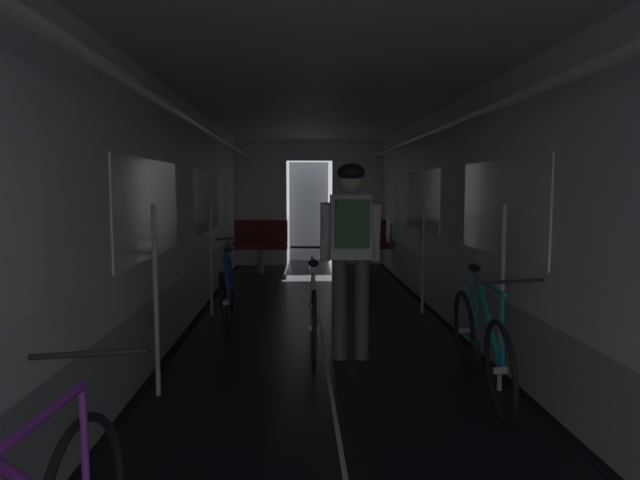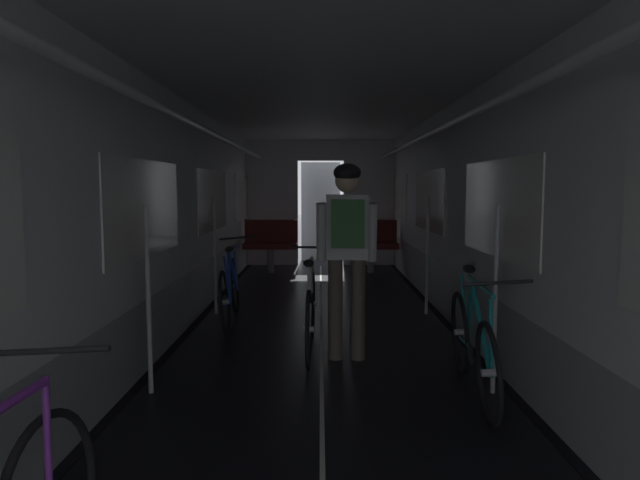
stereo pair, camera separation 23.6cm
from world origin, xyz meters
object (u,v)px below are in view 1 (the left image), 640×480
bench_seat_far_left (261,241)px  person_cyclist_aisle (351,239)px  bicycle_white_in_aisle (313,310)px  bicycle_teal (480,341)px  bench_seat_far_right (360,241)px  bicycle_blue (228,290)px

bench_seat_far_left → person_cyclist_aisle: (1.12, -5.17, 0.50)m
person_cyclist_aisle → bicycle_white_in_aisle: 0.80m
bicycle_teal → person_cyclist_aisle: person_cyclist_aisle is taller
bench_seat_far_right → bicycle_blue: bench_seat_far_right is taller
bicycle_teal → person_cyclist_aisle: bearing=137.1°
bench_seat_far_right → person_cyclist_aisle: 5.24m
bicycle_blue → person_cyclist_aisle: 1.98m
bench_seat_far_right → bicycle_white_in_aisle: bench_seat_far_right is taller
bicycle_teal → bench_seat_far_left: bearing=108.6°
bicycle_blue → bicycle_white_in_aisle: size_ratio=1.00×
bench_seat_far_left → person_cyclist_aisle: bearing=-77.7°
bicycle_teal → bicycle_white_in_aisle: bicycle_teal is taller
bicycle_teal → bicycle_blue: (-2.14, 2.20, -0.00)m
bicycle_teal → person_cyclist_aisle: (-0.89, 0.83, 0.69)m
bicycle_blue → person_cyclist_aisle: size_ratio=0.98×
bench_seat_far_right → bicycle_blue: (-1.93, -3.79, -0.18)m
bench_seat_far_right → bicycle_blue: 4.26m
person_cyclist_aisle → bicycle_blue: bearing=132.2°
bicycle_blue → bicycle_white_in_aisle: (0.93, -1.11, 0.00)m
bicycle_blue → bench_seat_far_right: bearing=63.1°
bench_seat_far_left → bicycle_blue: bench_seat_far_left is taller
bench_seat_far_right → bicycle_blue: size_ratio=0.58×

